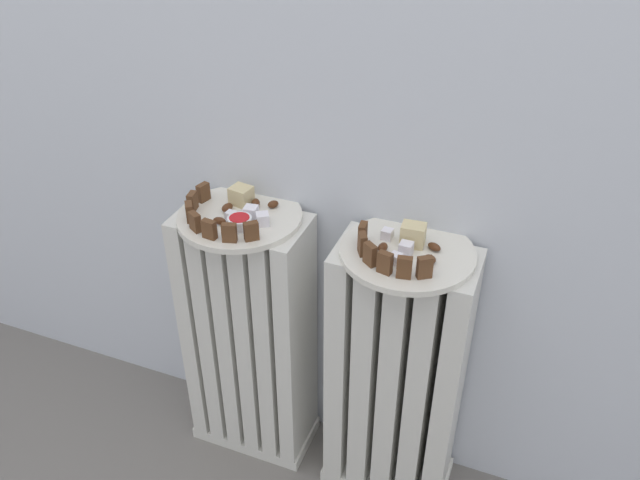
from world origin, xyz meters
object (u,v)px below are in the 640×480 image
object	(u,v)px
fork	(233,217)
jam_bowl_left	(240,222)
plate_left	(240,217)
radiator_left	(250,339)
plate_right	(407,253)
radiator_right	(396,380)

from	to	relation	value
fork	jam_bowl_left	bearing A→B (deg)	-42.78
plate_left	radiator_left	bearing A→B (deg)	-90.00
jam_bowl_left	plate_right	bearing A→B (deg)	7.60
plate_right	fork	world-z (taller)	fork
radiator_left	plate_left	size ratio (longest dim) A/B	2.53
radiator_left	fork	xyz separation A→B (m)	(-0.01, -0.02, 0.34)
radiator_left	plate_right	xyz separation A→B (m)	(0.35, 0.00, 0.33)
plate_left	plate_right	size ratio (longest dim) A/B	1.00
radiator_right	fork	bearing A→B (deg)	-177.40
radiator_right	plate_right	bearing A→B (deg)	0.00
radiator_left	plate_left	world-z (taller)	plate_left
radiator_left	plate_left	xyz separation A→B (m)	(0.00, 0.00, 0.33)
plate_left	fork	world-z (taller)	fork
fork	radiator_left	bearing A→B (deg)	69.45
radiator_left	jam_bowl_left	bearing A→B (deg)	-61.59
radiator_left	jam_bowl_left	xyz separation A→B (m)	(0.02, -0.04, 0.35)
radiator_left	radiator_right	distance (m)	0.35
radiator_right	jam_bowl_left	world-z (taller)	jam_bowl_left
fork	radiator_right	bearing A→B (deg)	2.60
plate_right	jam_bowl_left	xyz separation A→B (m)	(-0.32, -0.04, 0.02)
plate_right	plate_left	bearing A→B (deg)	180.00
plate_right	fork	bearing A→B (deg)	-177.40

